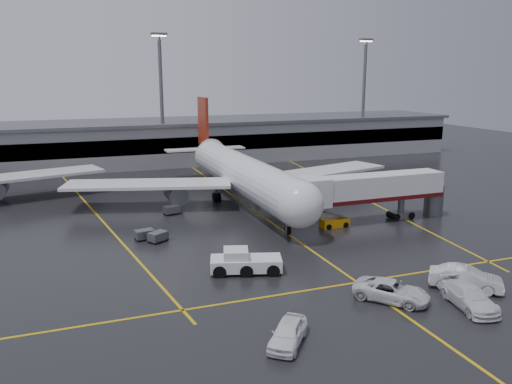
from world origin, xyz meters
name	(u,v)px	position (x,y,z in m)	size (l,w,h in m)	color
ground	(265,218)	(0.00, 0.00, 0.00)	(220.00, 220.00, 0.00)	black
apron_line_centre	(265,218)	(0.00, 0.00, 0.01)	(0.25, 90.00, 0.02)	gold
apron_line_stop	(357,282)	(0.00, -22.00, 0.01)	(60.00, 0.25, 0.02)	gold
apron_line_left	(96,213)	(-20.00, 10.00, 0.01)	(0.25, 70.00, 0.02)	gold
apron_line_right	(349,191)	(18.00, 10.00, 0.01)	(0.25, 70.00, 0.02)	gold
terminal	(182,140)	(0.00, 47.93, 4.32)	(122.00, 19.00, 8.60)	gray
light_mast_mid	(161,92)	(-5.00, 42.00, 14.47)	(3.00, 1.20, 25.45)	#595B60
light_mast_right	(364,90)	(40.00, 42.00, 14.47)	(3.00, 1.20, 25.45)	#595B60
main_airliner	(240,172)	(0.00, 9.70, 4.21)	(48.80, 45.60, 14.10)	silver
jet_bridge	(374,191)	(11.87, -6.00, 3.93)	(19.90, 3.40, 6.05)	silver
pushback_tractor	(244,263)	(-8.49, -16.24, 0.92)	(6.95, 4.43, 2.31)	silver
belt_loader	(334,223)	(6.36, -6.39, 0.54)	(3.47, 1.69, 2.17)	orange
service_van_a	(391,291)	(0.57, -26.12, 0.83)	(2.76, 5.99, 1.67)	silver
service_van_b	(469,297)	(5.56, -29.23, 0.86)	(2.41, 5.92, 1.72)	silver
service_van_c	(466,278)	(7.77, -26.41, 0.97)	(2.06, 5.92, 1.95)	silver
service_van_d	(288,333)	(-9.97, -29.46, 0.81)	(1.92, 4.78, 1.63)	white
baggage_cart_a	(158,236)	(-14.36, -4.65, 0.63)	(2.39, 2.19, 1.12)	#595B60
baggage_cart_b	(144,234)	(-15.61, -3.35, 0.63)	(2.20, 1.64, 1.12)	#595B60
baggage_cart_c	(172,210)	(-10.71, 6.05, 0.63)	(2.23, 1.70, 1.12)	#595B60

